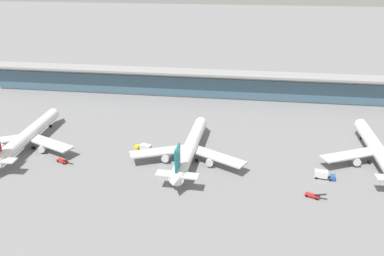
{
  "coord_description": "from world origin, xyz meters",
  "views": [
    {
      "loc": [
        21.7,
        -128.69,
        73.43
      ],
      "look_at": [
        0.0,
        20.66,
        7.4
      ],
      "focal_mm": 35.89,
      "sensor_mm": 36.0,
      "label": 1
    }
  ],
  "objects_px": {
    "service_truck_mid_apron_white": "(331,160)",
    "service_truck_on_taxiway_red": "(63,161)",
    "airliner_centre_stand": "(190,148)",
    "service_truck_under_wing_blue": "(323,175)",
    "airliner_right_stand": "(378,151)",
    "service_truck_near_nose_red": "(313,195)",
    "service_truck_at_far_stand_yellow": "(144,147)",
    "airliner_left_stand": "(27,137)",
    "safety_cone_bravo": "(17,167)"
  },
  "relations": [
    {
      "from": "service_truck_near_nose_red",
      "to": "airliner_left_stand",
      "type": "bearing_deg",
      "value": 169.34
    },
    {
      "from": "airliner_left_stand",
      "to": "service_truck_mid_apron_white",
      "type": "bearing_deg",
      "value": 2.18
    },
    {
      "from": "service_truck_on_taxiway_red",
      "to": "service_truck_at_far_stand_yellow",
      "type": "distance_m",
      "value": 32.7
    },
    {
      "from": "service_truck_near_nose_red",
      "to": "airliner_right_stand",
      "type": "bearing_deg",
      "value": 45.86
    },
    {
      "from": "service_truck_under_wing_blue",
      "to": "airliner_right_stand",
      "type": "bearing_deg",
      "value": 34.85
    },
    {
      "from": "airliner_centre_stand",
      "to": "service_truck_under_wing_blue",
      "type": "relative_size",
      "value": 7.99
    },
    {
      "from": "service_truck_near_nose_red",
      "to": "service_truck_on_taxiway_red",
      "type": "distance_m",
      "value": 95.2
    },
    {
      "from": "airliner_right_stand",
      "to": "airliner_left_stand",
      "type": "bearing_deg",
      "value": -177.05
    },
    {
      "from": "service_truck_under_wing_blue",
      "to": "service_truck_mid_apron_white",
      "type": "relative_size",
      "value": 2.43
    },
    {
      "from": "service_truck_mid_apron_white",
      "to": "service_truck_at_far_stand_yellow",
      "type": "distance_m",
      "value": 75.64
    },
    {
      "from": "airliner_right_stand",
      "to": "service_truck_on_taxiway_red",
      "type": "distance_m",
      "value": 124.2
    },
    {
      "from": "service_truck_mid_apron_white",
      "to": "service_truck_on_taxiway_red",
      "type": "distance_m",
      "value": 106.11
    },
    {
      "from": "service_truck_near_nose_red",
      "to": "service_truck_under_wing_blue",
      "type": "height_order",
      "value": "service_truck_under_wing_blue"
    },
    {
      "from": "service_truck_near_nose_red",
      "to": "service_truck_at_far_stand_yellow",
      "type": "bearing_deg",
      "value": 158.79
    },
    {
      "from": "airliner_right_stand",
      "to": "service_truck_near_nose_red",
      "type": "distance_m",
      "value": 40.74
    },
    {
      "from": "service_truck_on_taxiway_red",
      "to": "service_truck_mid_apron_white",
      "type": "bearing_deg",
      "value": 8.42
    },
    {
      "from": "service_truck_mid_apron_white",
      "to": "service_truck_at_far_stand_yellow",
      "type": "relative_size",
      "value": 0.41
    },
    {
      "from": "safety_cone_bravo",
      "to": "service_truck_near_nose_red",
      "type": "bearing_deg",
      "value": -2.32
    },
    {
      "from": "airliner_left_stand",
      "to": "service_truck_near_nose_red",
      "type": "xyz_separation_m",
      "value": [
        115.25,
        -21.69,
        -4.26
      ]
    },
    {
      "from": "service_truck_mid_apron_white",
      "to": "service_truck_at_far_stand_yellow",
      "type": "height_order",
      "value": "service_truck_at_far_stand_yellow"
    },
    {
      "from": "service_truck_on_taxiway_red",
      "to": "service_truck_near_nose_red",
      "type": "bearing_deg",
      "value": -6.59
    },
    {
      "from": "airliner_left_stand",
      "to": "airliner_right_stand",
      "type": "bearing_deg",
      "value": 2.95
    },
    {
      "from": "service_truck_on_taxiway_red",
      "to": "safety_cone_bravo",
      "type": "bearing_deg",
      "value": -157.43
    },
    {
      "from": "service_truck_near_nose_red",
      "to": "service_truck_under_wing_blue",
      "type": "relative_size",
      "value": 0.9
    },
    {
      "from": "airliner_right_stand",
      "to": "safety_cone_bravo",
      "type": "distance_m",
      "value": 140.58
    },
    {
      "from": "service_truck_under_wing_blue",
      "to": "service_truck_mid_apron_white",
      "type": "height_order",
      "value": "service_truck_under_wing_blue"
    },
    {
      "from": "airliner_right_stand",
      "to": "service_truck_under_wing_blue",
      "type": "height_order",
      "value": "airliner_right_stand"
    },
    {
      "from": "service_truck_near_nose_red",
      "to": "service_truck_mid_apron_white",
      "type": "distance_m",
      "value": 28.43
    },
    {
      "from": "service_truck_under_wing_blue",
      "to": "service_truck_on_taxiway_red",
      "type": "distance_m",
      "value": 99.98
    },
    {
      "from": "airliner_left_stand",
      "to": "service_truck_at_far_stand_yellow",
      "type": "relative_size",
      "value": 7.92
    },
    {
      "from": "service_truck_on_taxiway_red",
      "to": "safety_cone_bravo",
      "type": "relative_size",
      "value": 9.66
    },
    {
      "from": "airliner_centre_stand",
      "to": "service_truck_mid_apron_white",
      "type": "height_order",
      "value": "airliner_centre_stand"
    },
    {
      "from": "service_truck_mid_apron_white",
      "to": "service_truck_on_taxiway_red",
      "type": "xyz_separation_m",
      "value": [
        -104.97,
        -15.54,
        -0.07
      ]
    },
    {
      "from": "airliner_right_stand",
      "to": "service_truck_mid_apron_white",
      "type": "height_order",
      "value": "airliner_right_stand"
    },
    {
      "from": "airliner_right_stand",
      "to": "service_truck_on_taxiway_red",
      "type": "height_order",
      "value": "airliner_right_stand"
    },
    {
      "from": "service_truck_at_far_stand_yellow",
      "to": "service_truck_mid_apron_white",
      "type": "bearing_deg",
      "value": 0.88
    },
    {
      "from": "airliner_left_stand",
      "to": "service_truck_mid_apron_white",
      "type": "height_order",
      "value": "airliner_left_stand"
    },
    {
      "from": "service_truck_near_nose_red",
      "to": "service_truck_on_taxiway_red",
      "type": "height_order",
      "value": "same"
    },
    {
      "from": "airliner_right_stand",
      "to": "service_truck_near_nose_red",
      "type": "height_order",
      "value": "airliner_right_stand"
    },
    {
      "from": "service_truck_under_wing_blue",
      "to": "service_truck_at_far_stand_yellow",
      "type": "xyz_separation_m",
      "value": [
        -70.6,
        12.14,
        0.0
      ]
    },
    {
      "from": "airliner_right_stand",
      "to": "service_truck_at_far_stand_yellow",
      "type": "bearing_deg",
      "value": -177.69
    },
    {
      "from": "airliner_centre_stand",
      "to": "service_truck_mid_apron_white",
      "type": "bearing_deg",
      "value": 5.8
    },
    {
      "from": "service_truck_under_wing_blue",
      "to": "safety_cone_bravo",
      "type": "xyz_separation_m",
      "value": [
        -115.48,
        -8.7,
        -1.37
      ]
    },
    {
      "from": "service_truck_near_nose_red",
      "to": "service_truck_at_far_stand_yellow",
      "type": "relative_size",
      "value": 0.89
    },
    {
      "from": "airliner_centre_stand",
      "to": "service_truck_under_wing_blue",
      "type": "xyz_separation_m",
      "value": [
        50.54,
        -7.65,
        -3.38
      ]
    },
    {
      "from": "service_truck_near_nose_red",
      "to": "safety_cone_bravo",
      "type": "relative_size",
      "value": 9.73
    },
    {
      "from": "airliner_centre_stand",
      "to": "service_truck_near_nose_red",
      "type": "height_order",
      "value": "airliner_centre_stand"
    },
    {
      "from": "airliner_right_stand",
      "to": "airliner_centre_stand",
      "type": "bearing_deg",
      "value": -173.58
    },
    {
      "from": "service_truck_under_wing_blue",
      "to": "service_truck_on_taxiway_red",
      "type": "xyz_separation_m",
      "value": [
        -99.95,
        -2.25,
        -0.88
      ]
    },
    {
      "from": "service_truck_mid_apron_white",
      "to": "safety_cone_bravo",
      "type": "height_order",
      "value": "service_truck_mid_apron_white"
    }
  ]
}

